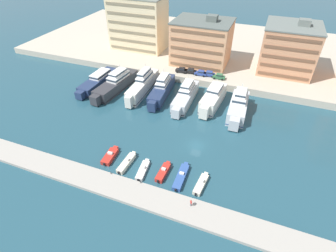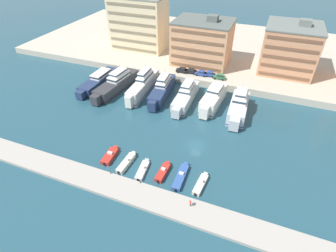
{
  "view_description": "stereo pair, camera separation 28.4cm",
  "coord_description": "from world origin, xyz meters",
  "px_view_note": "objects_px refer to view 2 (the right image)",
  "views": [
    {
      "loc": [
        11.08,
        -48.45,
        43.8
      ],
      "look_at": [
        -8.34,
        1.97,
        2.5
      ],
      "focal_mm": 28.0,
      "sensor_mm": 36.0,
      "label": 1
    },
    {
      "loc": [
        11.34,
        -48.35,
        43.8
      ],
      "look_at": [
        -8.34,
        1.97,
        2.5
      ],
      "focal_mm": 28.0,
      "sensor_mm": 36.0,
      "label": 2
    }
  ],
  "objects_px": {
    "motorboat_white_mid_left": "(143,170)",
    "motorboat_cream_center_right": "(201,184)",
    "yacht_charcoal_left": "(117,83)",
    "car_black_left": "(191,71)",
    "motorboat_red_far_left": "(110,156)",
    "car_green_center": "(220,76)",
    "car_blue_center_left": "(210,74)",
    "yacht_silver_mid_right": "(239,106)",
    "motorboat_blue_center": "(181,177)",
    "car_black_far_left": "(182,70)",
    "yacht_navy_center_left": "(162,89)",
    "pedestrian_near_edge": "(190,202)",
    "car_blue_mid_left": "(201,73)",
    "yacht_ivory_center_right": "(213,98)",
    "yacht_ivory_mid_left": "(143,85)",
    "motorboat_cream_left": "(126,163)",
    "motorboat_red_center_left": "(163,172)",
    "yacht_navy_far_left": "(99,81)",
    "yacht_silver_center": "(186,96)"
  },
  "relations": [
    {
      "from": "motorboat_white_mid_left",
      "to": "motorboat_cream_center_right",
      "type": "relative_size",
      "value": 1.0
    },
    {
      "from": "yacht_charcoal_left",
      "to": "car_black_left",
      "type": "relative_size",
      "value": 5.41
    },
    {
      "from": "motorboat_red_far_left",
      "to": "car_green_center",
      "type": "distance_m",
      "value": 47.48
    },
    {
      "from": "motorboat_white_mid_left",
      "to": "car_blue_center_left",
      "type": "height_order",
      "value": "car_blue_center_left"
    },
    {
      "from": "yacht_silver_mid_right",
      "to": "car_green_center",
      "type": "xyz_separation_m",
      "value": [
        -8.99,
        15.17,
        0.76
      ]
    },
    {
      "from": "yacht_charcoal_left",
      "to": "yacht_silver_mid_right",
      "type": "bearing_deg",
      "value": 0.34
    },
    {
      "from": "motorboat_blue_center",
      "to": "car_black_far_left",
      "type": "height_order",
      "value": "car_black_far_left"
    },
    {
      "from": "car_green_center",
      "to": "yacht_navy_center_left",
      "type": "bearing_deg",
      "value": -138.97
    },
    {
      "from": "pedestrian_near_edge",
      "to": "car_blue_mid_left",
      "type": "bearing_deg",
      "value": 103.47
    },
    {
      "from": "yacht_ivory_center_right",
      "to": "yacht_ivory_mid_left",
      "type": "bearing_deg",
      "value": -178.76
    },
    {
      "from": "yacht_ivory_mid_left",
      "to": "pedestrian_near_edge",
      "type": "relative_size",
      "value": 12.73
    },
    {
      "from": "yacht_navy_center_left",
      "to": "motorboat_red_far_left",
      "type": "distance_m",
      "value": 31.13
    },
    {
      "from": "motorboat_white_mid_left",
      "to": "car_green_center",
      "type": "height_order",
      "value": "car_green_center"
    },
    {
      "from": "motorboat_cream_left",
      "to": "car_blue_mid_left",
      "type": "height_order",
      "value": "car_blue_mid_left"
    },
    {
      "from": "motorboat_red_far_left",
      "to": "car_blue_center_left",
      "type": "bearing_deg",
      "value": 74.66
    },
    {
      "from": "yacht_navy_center_left",
      "to": "car_black_left",
      "type": "relative_size",
      "value": 4.89
    },
    {
      "from": "yacht_silver_mid_right",
      "to": "motorboat_red_far_left",
      "type": "xyz_separation_m",
      "value": [
        -25.09,
        -29.41,
        -2.02
      ]
    },
    {
      "from": "motorboat_red_far_left",
      "to": "car_black_far_left",
      "type": "distance_m",
      "value": 44.89
    },
    {
      "from": "yacht_ivory_mid_left",
      "to": "motorboat_blue_center",
      "type": "height_order",
      "value": "yacht_ivory_mid_left"
    },
    {
      "from": "yacht_silver_mid_right",
      "to": "motorboat_cream_center_right",
      "type": "bearing_deg",
      "value": -95.25
    },
    {
      "from": "yacht_ivory_center_right",
      "to": "motorboat_red_far_left",
      "type": "relative_size",
      "value": 2.73
    },
    {
      "from": "yacht_ivory_mid_left",
      "to": "car_blue_center_left",
      "type": "xyz_separation_m",
      "value": [
        18.41,
        14.49,
        0.61
      ]
    },
    {
      "from": "yacht_ivory_mid_left",
      "to": "motorboat_red_center_left",
      "type": "relative_size",
      "value": 3.41
    },
    {
      "from": "motorboat_cream_center_right",
      "to": "yacht_navy_center_left",
      "type": "bearing_deg",
      "value": 124.63
    },
    {
      "from": "motorboat_cream_center_right",
      "to": "car_green_center",
      "type": "bearing_deg",
      "value": 97.89
    },
    {
      "from": "yacht_silver_mid_right",
      "to": "car_blue_mid_left",
      "type": "height_order",
      "value": "yacht_silver_mid_right"
    },
    {
      "from": "yacht_navy_far_left",
      "to": "yacht_silver_center",
      "type": "relative_size",
      "value": 1.06
    },
    {
      "from": "yacht_charcoal_left",
      "to": "yacht_navy_far_left",
      "type": "bearing_deg",
      "value": 176.78
    },
    {
      "from": "yacht_charcoal_left",
      "to": "motorboat_red_center_left",
      "type": "height_order",
      "value": "yacht_charcoal_left"
    },
    {
      "from": "yacht_navy_center_left",
      "to": "motorboat_cream_left",
      "type": "height_order",
      "value": "yacht_navy_center_left"
    },
    {
      "from": "motorboat_cream_left",
      "to": "motorboat_white_mid_left",
      "type": "distance_m",
      "value": 4.4
    },
    {
      "from": "yacht_silver_mid_right",
      "to": "car_green_center",
      "type": "relative_size",
      "value": 4.32
    },
    {
      "from": "car_green_center",
      "to": "pedestrian_near_edge",
      "type": "distance_m",
      "value": 51.53
    },
    {
      "from": "yacht_ivory_center_right",
      "to": "motorboat_red_center_left",
      "type": "distance_m",
      "value": 31.88
    },
    {
      "from": "yacht_ivory_center_right",
      "to": "yacht_navy_center_left",
      "type": "bearing_deg",
      "value": -179.05
    },
    {
      "from": "yacht_navy_far_left",
      "to": "yacht_silver_mid_right",
      "type": "distance_m",
      "value": 47.41
    },
    {
      "from": "motorboat_white_mid_left",
      "to": "car_blue_center_left",
      "type": "xyz_separation_m",
      "value": [
        3.33,
        46.53,
        2.91
      ]
    },
    {
      "from": "yacht_ivory_mid_left",
      "to": "car_green_center",
      "type": "height_order",
      "value": "yacht_ivory_mid_left"
    },
    {
      "from": "motorboat_cream_left",
      "to": "car_blue_mid_left",
      "type": "distance_m",
      "value": 45.85
    },
    {
      "from": "motorboat_blue_center",
      "to": "car_blue_center_left",
      "type": "height_order",
      "value": "car_blue_center_left"
    },
    {
      "from": "yacht_silver_mid_right",
      "to": "motorboat_red_far_left",
      "type": "distance_m",
      "value": 38.72
    },
    {
      "from": "motorboat_white_mid_left",
      "to": "car_blue_mid_left",
      "type": "height_order",
      "value": "car_blue_mid_left"
    },
    {
      "from": "yacht_ivory_center_right",
      "to": "motorboat_red_center_left",
      "type": "height_order",
      "value": "yacht_ivory_center_right"
    },
    {
      "from": "yacht_silver_center",
      "to": "car_blue_mid_left",
      "type": "distance_m",
      "value": 14.76
    },
    {
      "from": "yacht_charcoal_left",
      "to": "yacht_ivory_center_right",
      "type": "distance_m",
      "value": 32.29
    },
    {
      "from": "yacht_charcoal_left",
      "to": "yacht_ivory_center_right",
      "type": "height_order",
      "value": "yacht_charcoal_left"
    },
    {
      "from": "yacht_charcoal_left",
      "to": "car_black_far_left",
      "type": "height_order",
      "value": "yacht_charcoal_left"
    },
    {
      "from": "motorboat_red_far_left",
      "to": "yacht_ivory_mid_left",
      "type": "bearing_deg",
      "value": 100.96
    },
    {
      "from": "yacht_navy_center_left",
      "to": "motorboat_red_far_left",
      "type": "height_order",
      "value": "yacht_navy_center_left"
    },
    {
      "from": "motorboat_cream_left",
      "to": "car_black_far_left",
      "type": "height_order",
      "value": "car_black_far_left"
    }
  ]
}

